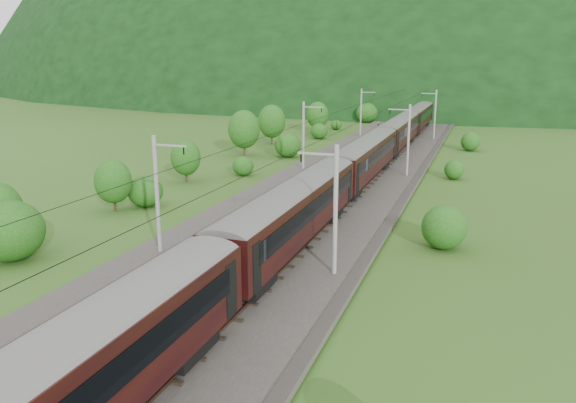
% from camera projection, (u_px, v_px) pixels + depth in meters
% --- Properties ---
extents(ground, '(600.00, 600.00, 0.00)m').
position_uv_depth(ground, '(243.00, 266.00, 36.81)').
color(ground, '#314D18').
rests_on(ground, ground).
extents(railbed, '(14.00, 220.00, 0.30)m').
position_uv_depth(railbed, '(292.00, 223.00, 45.91)').
color(railbed, '#38332D').
rests_on(railbed, ground).
extents(track_left, '(2.40, 220.00, 0.27)m').
position_uv_depth(track_left, '(265.00, 218.00, 46.63)').
color(track_left, brown).
rests_on(track_left, railbed).
extents(track_right, '(2.40, 220.00, 0.27)m').
position_uv_depth(track_right, '(320.00, 223.00, 45.08)').
color(track_right, brown).
rests_on(track_right, railbed).
extents(catenary_left, '(2.54, 192.28, 8.00)m').
position_uv_depth(catenary_left, '(304.00, 134.00, 66.91)').
color(catenary_left, gray).
rests_on(catenary_left, railbed).
extents(catenary_right, '(2.54, 192.28, 8.00)m').
position_uv_depth(catenary_right, '(408.00, 139.00, 62.95)').
color(catenary_right, gray).
rests_on(catenary_right, railbed).
extents(overhead_wires, '(4.83, 198.00, 0.03)m').
position_uv_depth(overhead_wires, '(292.00, 138.00, 44.19)').
color(overhead_wires, black).
rests_on(overhead_wires, ground).
extents(mountain_main, '(504.00, 360.00, 244.00)m').
position_uv_depth(mountain_main, '(459.00, 87.00, 274.36)').
color(mountain_main, black).
rests_on(mountain_main, ground).
extents(mountain_ridge, '(336.00, 280.00, 132.00)m').
position_uv_depth(mountain_ridge, '(262.00, 81.00, 349.70)').
color(mountain_ridge, black).
rests_on(mountain_ridge, ground).
extents(train, '(3.08, 170.75, 5.36)m').
position_uv_depth(train, '(364.00, 152.00, 59.26)').
color(train, black).
rests_on(train, ground).
extents(hazard_post_near, '(0.17, 0.17, 1.61)m').
position_uv_depth(hazard_post_near, '(362.00, 154.00, 73.21)').
color(hazard_post_near, red).
rests_on(hazard_post_near, railbed).
extents(hazard_post_far, '(0.18, 0.18, 1.65)m').
position_uv_depth(hazard_post_far, '(400.00, 131.00, 96.19)').
color(hazard_post_far, red).
rests_on(hazard_post_far, railbed).
extents(signal, '(0.23, 0.23, 2.06)m').
position_uv_depth(signal, '(378.00, 127.00, 99.72)').
color(signal, black).
rests_on(signal, railbed).
extents(vegetation_left, '(12.48, 142.39, 6.36)m').
position_uv_depth(vegetation_left, '(181.00, 165.00, 57.69)').
color(vegetation_left, '#1B4D14').
rests_on(vegetation_left, ground).
extents(vegetation_right, '(4.73, 96.79, 2.86)m').
position_uv_depth(vegetation_right, '(447.00, 237.00, 38.63)').
color(vegetation_right, '#1B4D14').
rests_on(vegetation_right, ground).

